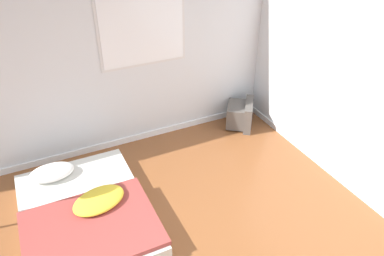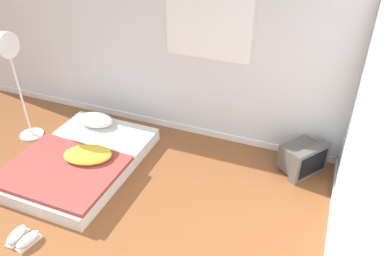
# 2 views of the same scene
# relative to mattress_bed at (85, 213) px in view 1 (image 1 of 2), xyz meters

# --- Properties ---
(wall_back) EXTENTS (7.24, 0.08, 2.60)m
(wall_back) POSITION_rel_mattress_bed_xyz_m (0.61, 1.30, 1.18)
(wall_back) COLOR silver
(wall_back) RESTS_ON ground_plane
(mattress_bed) EXTENTS (1.33, 1.83, 0.32)m
(mattress_bed) POSITION_rel_mattress_bed_xyz_m (0.00, 0.00, 0.00)
(mattress_bed) COLOR silver
(mattress_bed) RESTS_ON ground_plane
(crt_tv) EXTENTS (0.59, 0.61, 0.40)m
(crt_tv) POSITION_rel_mattress_bed_xyz_m (2.60, 0.95, 0.08)
(crt_tv) COLOR #56514C
(crt_tv) RESTS_ON ground_plane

